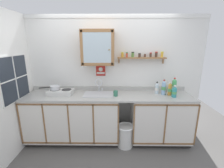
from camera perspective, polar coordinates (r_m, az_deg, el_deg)
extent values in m
plane|color=#565451|center=(3.09, -1.54, -23.06)|extent=(6.16, 6.16, 0.00)
cube|color=white|center=(3.19, -1.22, 2.39)|extent=(3.76, 0.05, 2.42)
cube|color=white|center=(3.12, -1.37, 23.59)|extent=(3.76, 0.02, 0.05)
cube|color=black|center=(3.45, -13.38, -18.19)|extent=(1.71, 0.58, 0.08)
cube|color=silver|center=(3.20, -14.01, -11.52)|extent=(1.75, 0.64, 0.84)
cube|color=brown|center=(2.76, -16.15, -7.32)|extent=(1.75, 0.01, 0.03)
cube|color=brown|center=(3.12, -15.11, -20.26)|extent=(1.75, 0.01, 0.03)
cube|color=brown|center=(3.27, -30.83, -12.68)|extent=(0.02, 0.01, 0.78)
cube|color=brown|center=(3.07, -23.67, -13.55)|extent=(0.02, 0.01, 0.78)
cube|color=brown|center=(2.93, -15.61, -14.27)|extent=(0.02, 0.01, 0.78)
cube|color=brown|center=(2.84, -6.83, -14.74)|extent=(0.02, 0.01, 0.78)
cube|color=brown|center=(2.82, 2.32, -14.89)|extent=(0.02, 0.01, 0.78)
cube|color=black|center=(3.48, 16.49, -18.14)|extent=(1.08, 0.58, 0.08)
cube|color=silver|center=(3.23, 17.23, -11.51)|extent=(1.10, 0.64, 0.84)
cube|color=brown|center=(2.80, 19.66, -7.35)|extent=(1.10, 0.01, 0.03)
cube|color=brown|center=(3.15, 18.40, -20.16)|extent=(1.10, 0.01, 0.03)
cube|color=brown|center=(2.84, 8.03, -14.79)|extent=(0.02, 0.01, 0.78)
cube|color=brown|center=(2.96, 19.00, -14.22)|extent=(0.02, 0.01, 0.78)
cube|color=brown|center=(3.17, 28.75, -13.28)|extent=(0.02, 0.01, 0.78)
cube|color=#B2B2AD|center=(2.93, -1.42, -4.29)|extent=(3.12, 0.67, 0.03)
cube|color=#B2B2AD|center=(3.21, -1.22, -1.56)|extent=(3.12, 0.02, 0.08)
cube|color=silver|center=(2.96, -4.99, -3.75)|extent=(0.55, 0.36, 0.01)
cube|color=slate|center=(2.99, -4.94, -5.65)|extent=(0.47, 0.29, 0.01)
cube|color=slate|center=(3.11, -4.70, -3.90)|extent=(0.47, 0.01, 0.10)
cube|color=slate|center=(2.84, -5.25, -5.81)|extent=(0.47, 0.01, 0.10)
cylinder|color=#4C4C51|center=(2.99, -4.94, -5.69)|extent=(0.04, 0.04, 0.01)
cylinder|color=silver|center=(3.14, -4.77, -2.48)|extent=(0.05, 0.05, 0.02)
cylinder|color=silver|center=(3.12, -4.81, -0.73)|extent=(0.02, 0.02, 0.18)
torus|color=silver|center=(3.03, -4.96, 0.54)|extent=(0.15, 0.02, 0.15)
cylinder|color=silver|center=(3.13, -3.69, -1.91)|extent=(0.02, 0.02, 0.06)
cube|color=silver|center=(3.09, -18.34, -2.92)|extent=(0.45, 0.27, 0.09)
cylinder|color=#2D2D2D|center=(3.13, -20.15, -1.94)|extent=(0.18, 0.18, 0.01)
cylinder|color=#2D2D2D|center=(3.06, -16.38, -2.00)|extent=(0.18, 0.18, 0.01)
cylinder|color=black|center=(3.02, -21.00, -3.57)|extent=(0.03, 0.02, 0.03)
cylinder|color=black|center=(2.94, -17.10, -3.67)|extent=(0.03, 0.02, 0.03)
cylinder|color=silver|center=(3.12, -20.21, -1.29)|extent=(0.17, 0.17, 0.07)
torus|color=silver|center=(3.11, -20.27, -0.68)|extent=(0.18, 0.18, 0.01)
cylinder|color=black|center=(3.11, -23.59, -1.21)|extent=(0.19, 0.10, 0.02)
cylinder|color=#4CB266|center=(3.14, 21.82, -1.23)|extent=(0.08, 0.08, 0.27)
cone|color=#4CB266|center=(3.11, 22.09, 1.45)|extent=(0.08, 0.08, 0.04)
cylinder|color=red|center=(3.10, 22.14, 1.96)|extent=(0.04, 0.04, 0.02)
cylinder|color=white|center=(3.14, 21.81, -1.33)|extent=(0.08, 0.08, 0.07)
cylinder|color=#8CB7E0|center=(3.06, 18.45, -1.61)|extent=(0.07, 0.07, 0.24)
cone|color=#8CB7E0|center=(3.03, 18.65, 0.84)|extent=(0.07, 0.07, 0.03)
cylinder|color=red|center=(3.03, 18.70, 1.33)|extent=(0.03, 0.03, 0.02)
cylinder|color=#4C9959|center=(3.06, 18.46, -1.46)|extent=(0.08, 0.08, 0.07)
cylinder|color=gold|center=(3.08, 20.47, -2.02)|extent=(0.07, 0.07, 0.20)
cone|color=gold|center=(3.05, 20.67, 0.09)|extent=(0.06, 0.06, 0.03)
cylinder|color=white|center=(3.04, 20.71, 0.54)|extent=(0.03, 0.03, 0.02)
cylinder|color=#4C9959|center=(3.08, 20.47, -2.07)|extent=(0.07, 0.07, 0.06)
cylinder|color=teal|center=(3.00, 21.93, -2.99)|extent=(0.08, 0.08, 0.17)
cone|color=teal|center=(2.97, 22.12, -1.12)|extent=(0.08, 0.08, 0.04)
cylinder|color=white|center=(2.96, 22.17, -0.60)|extent=(0.04, 0.04, 0.02)
cylinder|color=#4C9959|center=(3.00, 21.93, -2.97)|extent=(0.08, 0.08, 0.05)
cylinder|color=silver|center=(3.09, 16.16, -1.79)|extent=(0.07, 0.07, 0.18)
cone|color=silver|center=(3.07, 16.30, 0.12)|extent=(0.07, 0.07, 0.03)
cylinder|color=#262626|center=(3.06, 16.34, 0.58)|extent=(0.03, 0.03, 0.02)
cylinder|color=white|center=(3.09, 16.16, -1.78)|extent=(0.07, 0.07, 0.05)
cylinder|color=white|center=(3.17, 18.92, -1.68)|extent=(0.08, 0.08, 0.18)
cone|color=white|center=(3.14, 19.08, 0.19)|extent=(0.08, 0.08, 0.04)
cylinder|color=white|center=(3.13, 19.12, 0.69)|extent=(0.04, 0.04, 0.02)
cylinder|color=white|center=(3.16, 18.92, -1.59)|extent=(0.08, 0.08, 0.05)
cylinder|color=#337259|center=(2.85, 1.34, -3.47)|extent=(0.08, 0.08, 0.10)
torus|color=#337259|center=(2.88, 0.87, -3.13)|extent=(0.05, 0.07, 0.07)
cube|color=#996B42|center=(2.94, -5.17, 13.20)|extent=(0.60, 0.32, 0.63)
cube|color=silver|center=(2.78, -5.52, 13.10)|extent=(0.49, 0.01, 0.52)
cube|color=#996B42|center=(2.82, -11.12, 12.93)|extent=(0.05, 0.01, 0.60)
cube|color=#996B42|center=(2.76, 0.20, 13.16)|extent=(0.05, 0.01, 0.60)
cube|color=#996B42|center=(2.79, -5.67, 18.98)|extent=(0.56, 0.01, 0.05)
cube|color=#996B42|center=(2.80, -5.38, 7.26)|extent=(0.56, 0.01, 0.05)
sphere|color=olive|center=(2.75, -1.08, 12.49)|extent=(0.02, 0.02, 0.02)
cube|color=#996B42|center=(3.08, 10.84, 9.42)|extent=(0.93, 0.14, 0.02)
cube|color=#996B42|center=(3.09, 2.56, 8.53)|extent=(0.02, 0.03, 0.10)
cube|color=#996B42|center=(3.24, 18.29, 8.10)|extent=(0.02, 0.03, 0.10)
cylinder|color=gold|center=(3.03, 3.87, 10.54)|extent=(0.05, 0.05, 0.08)
cylinder|color=yellow|center=(3.03, 3.89, 11.44)|extent=(0.05, 0.05, 0.02)
cylinder|color=#CC4C33|center=(3.03, 5.48, 10.51)|extent=(0.04, 0.04, 0.08)
cylinder|color=#33723F|center=(3.03, 5.51, 11.40)|extent=(0.04, 0.04, 0.02)
cylinder|color=#598C3F|center=(3.05, 7.64, 10.53)|extent=(0.05, 0.05, 0.08)
cylinder|color=black|center=(3.04, 7.68, 11.47)|extent=(0.05, 0.05, 0.02)
cylinder|color=#4C3326|center=(3.05, 10.08, 10.22)|extent=(0.05, 0.05, 0.06)
cylinder|color=black|center=(3.05, 10.12, 10.94)|extent=(0.05, 0.05, 0.02)
cylinder|color=#4C3326|center=(3.09, 12.03, 10.22)|extent=(0.04, 0.04, 0.06)
cylinder|color=white|center=(3.09, 12.07, 10.96)|extent=(0.04, 0.04, 0.02)
cylinder|color=#4C3326|center=(3.10, 14.02, 10.20)|extent=(0.04, 0.04, 0.07)
cylinder|color=red|center=(3.10, 14.07, 11.03)|extent=(0.04, 0.04, 0.02)
cylinder|color=#4C3326|center=(3.14, 15.95, 10.27)|extent=(0.05, 0.05, 0.09)
cylinder|color=red|center=(3.14, 16.02, 11.23)|extent=(0.05, 0.05, 0.02)
cylinder|color=gold|center=(3.15, 17.94, 10.15)|extent=(0.05, 0.05, 0.09)
cylinder|color=yellow|center=(3.14, 18.02, 11.12)|extent=(0.05, 0.05, 0.02)
cube|color=#B2261E|center=(3.14, -4.17, 4.93)|extent=(0.19, 0.01, 0.21)
cube|color=white|center=(3.14, -4.16, 4.06)|extent=(0.16, 0.00, 0.04)
cylinder|color=white|center=(3.13, -4.19, 5.39)|extent=(0.08, 0.00, 0.08)
cube|color=#262D38|center=(3.10, -32.05, 1.71)|extent=(0.01, 0.71, 0.74)
cube|color=white|center=(3.10, -32.20, 1.71)|extent=(0.02, 0.76, 0.79)
cube|color=white|center=(3.09, -31.95, 1.71)|extent=(0.01, 0.02, 0.74)
cube|color=white|center=(3.09, -31.95, 1.71)|extent=(0.01, 0.71, 0.02)
cylinder|color=silver|center=(3.08, 4.88, -18.61)|extent=(0.28, 0.28, 0.41)
torus|color=white|center=(2.97, 4.97, -15.30)|extent=(0.32, 0.32, 0.03)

